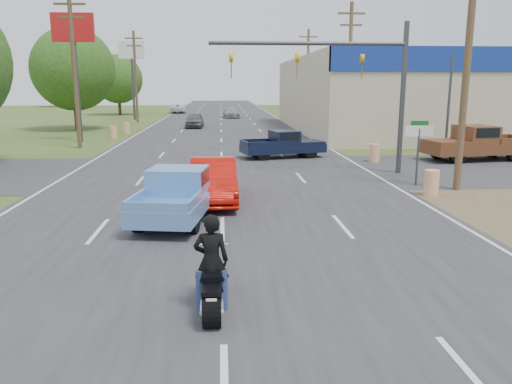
{
  "coord_description": "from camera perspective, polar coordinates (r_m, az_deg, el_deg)",
  "views": [
    {
      "loc": [
        0.01,
        -6.18,
        4.17
      ],
      "look_at": [
        0.94,
        7.12,
        1.3
      ],
      "focal_mm": 35.0,
      "sensor_mm": 36.0,
      "label": 1
    }
  ],
  "objects": [
    {
      "name": "main_road",
      "position": [
        46.37,
        -4.01,
        6.98
      ],
      "size": [
        15.0,
        180.0,
        0.02
      ],
      "primitive_type": "cube",
      "color": "#2D2D30",
      "rests_on": "ground"
    },
    {
      "name": "cross_road",
      "position": [
        24.54,
        -3.95,
        2.36
      ],
      "size": [
        120.0,
        10.0,
        0.02
      ],
      "primitive_type": "cube",
      "color": "#2D2D30",
      "rests_on": "ground"
    },
    {
      "name": "utility_pole_1",
      "position": [
        21.43,
        23.06,
        14.28
      ],
      "size": [
        2.0,
        0.28,
        10.0
      ],
      "color": "#4C3823",
      "rests_on": "ground"
    },
    {
      "name": "utility_pole_2",
      "position": [
        38.39,
        10.64,
        13.66
      ],
      "size": [
        2.0,
        0.28,
        10.0
      ],
      "color": "#4C3823",
      "rests_on": "ground"
    },
    {
      "name": "utility_pole_3",
      "position": [
        56.01,
        5.94,
        13.26
      ],
      "size": [
        2.0,
        0.28,
        10.0
      ],
      "color": "#4C3823",
      "rests_on": "ground"
    },
    {
      "name": "utility_pole_5",
      "position": [
        35.5,
        -20.07,
        13.29
      ],
      "size": [
        2.0,
        0.28,
        10.0
      ],
      "color": "#4C3823",
      "rests_on": "ground"
    },
    {
      "name": "utility_pole_6",
      "position": [
        58.97,
        -13.61,
        12.94
      ],
      "size": [
        2.0,
        0.28,
        10.0
      ],
      "color": "#4C3823",
      "rests_on": "ground"
    },
    {
      "name": "tree_1",
      "position": [
        50.06,
        -20.18,
        13.04
      ],
      "size": [
        7.56,
        7.56,
        9.36
      ],
      "color": "#422D19",
      "rests_on": "ground"
    },
    {
      "name": "tree_2",
      "position": [
        73.57,
        -15.48,
        12.34
      ],
      "size": [
        6.72,
        6.72,
        8.32
      ],
      "color": "#422D19",
      "rests_on": "ground"
    },
    {
      "name": "tree_5",
      "position": [
        105.55,
        12.85,
        12.79
      ],
      "size": [
        7.98,
        7.98,
        9.88
      ],
      "color": "#422D19",
      "rests_on": "ground"
    },
    {
      "name": "tree_6",
      "position": [
        105.57,
        -21.03,
        12.64
      ],
      "size": [
        8.82,
        8.82,
        10.92
      ],
      "color": "#422D19",
      "rests_on": "ground"
    },
    {
      "name": "barrel_0",
      "position": [
        20.2,
        19.4,
        0.98
      ],
      "size": [
        0.56,
        0.56,
        1.0
      ],
      "primitive_type": "cylinder",
      "color": "orange",
      "rests_on": "ground"
    },
    {
      "name": "barrel_1",
      "position": [
        28.21,
        13.4,
        4.35
      ],
      "size": [
        0.56,
        0.56,
        1.0
      ],
      "primitive_type": "cylinder",
      "color": "orange",
      "rests_on": "ground"
    },
    {
      "name": "barrel_2",
      "position": [
        41.24,
        -15.98,
        6.58
      ],
      "size": [
        0.56,
        0.56,
        1.0
      ],
      "primitive_type": "cylinder",
      "color": "orange",
      "rests_on": "ground"
    },
    {
      "name": "barrel_3",
      "position": [
        45.09,
        -14.57,
        7.1
      ],
      "size": [
        0.56,
        0.56,
        1.0
      ],
      "primitive_type": "cylinder",
      "color": "orange",
      "rests_on": "ground"
    },
    {
      "name": "pole_sign_left_near",
      "position": [
        39.72,
        -20.1,
        15.78
      ],
      "size": [
        3.0,
        0.35,
        9.2
      ],
      "color": "#3F3F44",
      "rests_on": "ground"
    },
    {
      "name": "pole_sign_left_far",
      "position": [
        63.14,
        -14.01,
        14.53
      ],
      "size": [
        3.0,
        0.35,
        9.2
      ],
      "color": "#3F3F44",
      "rests_on": "ground"
    },
    {
      "name": "lane_sign",
      "position": [
        21.9,
        18.09,
        5.6
      ],
      "size": [
        1.2,
        0.08,
        2.52
      ],
      "color": "#3F3F44",
      "rests_on": "ground"
    },
    {
      "name": "street_name_sign",
      "position": [
        23.54,
        18.05,
        5.31
      ],
      "size": [
        0.8,
        0.08,
        2.61
      ],
      "color": "#3F3F44",
      "rests_on": "ground"
    },
    {
      "name": "signal_mast",
      "position": [
        23.91,
        10.38,
        13.47
      ],
      "size": [
        9.12,
        0.4,
        7.0
      ],
      "color": "#3F3F44",
      "rests_on": "ground"
    },
    {
      "name": "red_convertible",
      "position": [
        18.15,
        -4.9,
        1.3
      ],
      "size": [
        1.73,
        4.71,
        1.54
      ],
      "primitive_type": "imported",
      "rotation": [
        0.0,
        0.0,
        0.02
      ],
      "color": "#BD1108",
      "rests_on": "ground"
    },
    {
      "name": "motorcycle",
      "position": [
        9.45,
        -5.08,
        -10.85
      ],
      "size": [
        0.66,
        2.16,
        1.1
      ],
      "rotation": [
        0.0,
        0.0,
        0.01
      ],
      "color": "black",
      "rests_on": "ground"
    },
    {
      "name": "rider",
      "position": [
        9.35,
        -5.12,
        -8.42
      ],
      "size": [
        0.66,
        0.43,
        1.79
      ],
      "primitive_type": "imported",
      "rotation": [
        0.0,
        0.0,
        3.15
      ],
      "color": "black",
      "rests_on": "ground"
    },
    {
      "name": "blue_pickup",
      "position": [
        15.94,
        -8.82,
        -0.11
      ],
      "size": [
        2.67,
        5.17,
        1.64
      ],
      "rotation": [
        0.0,
        0.0,
        -0.16
      ],
      "color": "black",
      "rests_on": "ground"
    },
    {
      "name": "navy_pickup",
      "position": [
        29.16,
        3.29,
        5.49
      ],
      "size": [
        5.06,
        2.91,
        1.58
      ],
      "rotation": [
        0.0,
        0.0,
        -1.33
      ],
      "color": "black",
      "rests_on": "ground"
    },
    {
      "name": "brown_pickup",
      "position": [
        30.59,
        23.69,
        5.16
      ],
      "size": [
        6.15,
        3.08,
        1.95
      ],
      "rotation": [
        0.0,
        0.0,
        1.71
      ],
      "color": "black",
      "rests_on": "ground"
    },
    {
      "name": "distant_car_grey",
      "position": [
        50.3,
        -7.04,
        8.13
      ],
      "size": [
        1.76,
        4.24,
        1.43
      ],
      "primitive_type": "imported",
      "rotation": [
        0.0,
        0.0,
        -0.02
      ],
      "color": "#5A595F",
      "rests_on": "ground"
    },
    {
      "name": "distant_car_silver",
      "position": [
        65.44,
        -2.81,
        9.11
      ],
      "size": [
        2.21,
        5.0,
        1.43
      ],
      "primitive_type": "imported",
      "rotation": [
        0.0,
        0.0,
        0.04
      ],
      "color": "#9D9EA2",
      "rests_on": "ground"
    },
    {
      "name": "distant_car_white",
      "position": [
        76.99,
        -8.95,
        9.42
      ],
      "size": [
        2.75,
        5.13,
        1.37
      ],
      "primitive_type": "imported",
      "rotation": [
        0.0,
        0.0,
        3.24
      ],
      "color": "white",
      "rests_on": "ground"
    }
  ]
}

